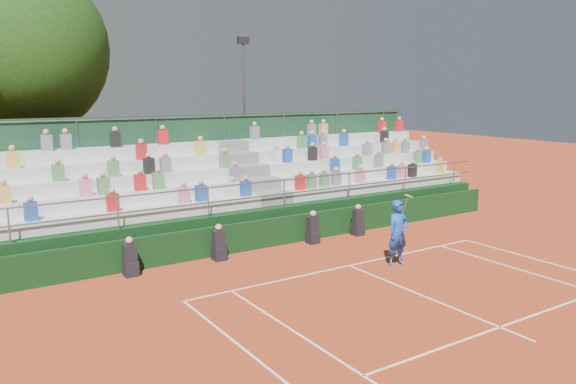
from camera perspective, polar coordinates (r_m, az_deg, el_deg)
ground at (r=17.71m, az=6.23°, el=-7.46°), size 90.00×90.00×0.00m
courtside_wall at (r=20.05m, az=0.47°, el=-3.79°), size 20.00×0.15×1.00m
line_officials at (r=18.93m, az=-2.53°, el=-4.72°), size 9.05×0.40×1.19m
grandstand at (r=22.64m, az=-4.01°, el=-0.69°), size 20.00×5.20×4.40m
tennis_player at (r=17.74m, az=11.11°, el=-4.09°), size 0.91×0.50×2.22m
tree_east at (r=25.81m, az=-26.03°, el=12.95°), size 7.37×7.37×10.72m
floodlight_mast at (r=29.23m, az=-4.49°, el=8.91°), size 0.60×0.25×8.02m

